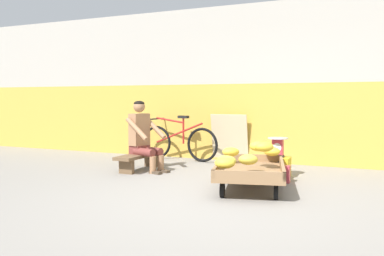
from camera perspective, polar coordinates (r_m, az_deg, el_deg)
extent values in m
plane|color=gray|center=(4.69, 3.11, -10.38)|extent=(80.00, 80.00, 0.00)
cube|color=gold|center=(7.66, 11.65, 0.68)|extent=(16.00, 0.30, 1.45)
cube|color=#A8A399|center=(7.71, 11.81, 11.53)|extent=(16.00, 0.30, 1.46)
cube|color=#8E6B47|center=(5.36, 8.18, -6.00)|extent=(1.15, 1.59, 0.05)
cube|color=#8E6B47|center=(5.38, 3.91, -5.13)|extent=(0.37, 1.41, 0.10)
cube|color=#8E6B47|center=(5.35, 12.49, -5.27)|extent=(0.37, 1.41, 0.10)
cube|color=#8E6B47|center=(6.04, 8.46, -4.15)|extent=(0.83, 0.23, 0.10)
cube|color=#8E6B47|center=(4.66, 7.84, -6.59)|extent=(0.83, 0.23, 0.10)
cylinder|color=black|center=(5.90, 5.29, -6.48)|extent=(0.09, 0.19, 0.18)
cylinder|color=black|center=(5.88, 11.46, -6.58)|extent=(0.09, 0.19, 0.18)
cylinder|color=black|center=(4.92, 4.21, -8.61)|extent=(0.09, 0.19, 0.18)
cylinder|color=black|center=(4.90, 11.65, -8.75)|extent=(0.09, 0.19, 0.18)
ellipsoid|color=gold|center=(5.91, 11.11, -3.24)|extent=(0.27, 0.23, 0.13)
ellipsoid|color=gold|center=(4.78, 4.60, -4.90)|extent=(0.28, 0.23, 0.13)
ellipsoid|color=gold|center=(4.96, 4.84, -4.58)|extent=(0.24, 0.19, 0.13)
ellipsoid|color=gold|center=(5.08, 7.86, -4.40)|extent=(0.29, 0.27, 0.13)
ellipsoid|color=gold|center=(5.78, 5.44, -3.34)|extent=(0.30, 0.28, 0.13)
ellipsoid|color=gold|center=(5.30, 10.08, -2.61)|extent=(0.30, 0.27, 0.13)
ellipsoid|color=yellow|center=(5.45, 9.29, -2.55)|extent=(0.25, 0.19, 0.13)
cube|color=brown|center=(6.79, -7.34, -3.78)|extent=(0.32, 1.10, 0.05)
cube|color=brown|center=(7.14, -5.69, -4.48)|extent=(0.24, 0.08, 0.22)
cube|color=brown|center=(6.49, -9.13, -5.37)|extent=(0.24, 0.08, 0.22)
cylinder|color=#9E704C|center=(6.58, -4.38, -4.98)|extent=(0.10, 0.10, 0.27)
cube|color=#4C3D2D|center=(6.56, -4.00, -6.02)|extent=(0.24, 0.15, 0.04)
cylinder|color=brown|center=(6.70, -5.62, -3.23)|extent=(0.42, 0.24, 0.13)
cylinder|color=#9E704C|center=(6.46, -5.51, -5.16)|extent=(0.10, 0.10, 0.27)
cube|color=#4C3D2D|center=(6.44, -5.13, -6.23)|extent=(0.24, 0.15, 0.04)
cylinder|color=brown|center=(6.57, -6.74, -3.38)|extent=(0.42, 0.24, 0.13)
cube|color=brown|center=(6.78, -7.34, -2.99)|extent=(0.29, 0.33, 0.14)
cube|color=#9E704C|center=(6.75, -7.37, -0.20)|extent=(0.26, 0.36, 0.52)
cylinder|color=#9E704C|center=(6.77, -5.21, 0.05)|extent=(0.47, 0.21, 0.36)
cylinder|color=#9E704C|center=(6.49, -7.72, -0.14)|extent=(0.47, 0.21, 0.36)
sphere|color=#9E704C|center=(6.73, -7.40, 2.98)|extent=(0.19, 0.19, 0.19)
ellipsoid|color=black|center=(6.73, -7.40, 3.43)|extent=(0.17, 0.17, 0.09)
cube|color=gold|center=(6.28, 11.86, -5.36)|extent=(0.36, 0.28, 0.30)
cylinder|color=#28282D|center=(6.25, 11.88, -3.87)|extent=(0.20, 0.20, 0.03)
cube|color=#C6384C|center=(6.24, 11.90, -2.64)|extent=(0.16, 0.10, 0.24)
cylinder|color=white|center=(6.18, 11.80, -2.69)|extent=(0.13, 0.01, 0.13)
cylinder|color=#B2B5BA|center=(6.22, 11.92, -1.40)|extent=(0.30, 0.30, 0.01)
torus|color=black|center=(8.10, -4.91, -1.96)|extent=(0.64, 0.12, 0.64)
torus|color=black|center=(7.56, 1.45, -2.37)|extent=(0.64, 0.12, 0.64)
cylinder|color=#AD231E|center=(7.80, -1.84, -0.70)|extent=(1.03, 0.15, 0.43)
cylinder|color=#AD231E|center=(7.74, -1.21, -0.44)|extent=(0.04, 0.04, 0.48)
cylinder|color=#AD231E|center=(7.89, -3.11, 1.10)|extent=(0.61, 0.10, 0.12)
cube|color=black|center=(7.73, -1.22, 1.56)|extent=(0.21, 0.12, 0.05)
cylinder|color=black|center=(8.06, -4.93, 1.29)|extent=(0.08, 0.48, 0.03)
cube|color=#C6B289|center=(7.69, 5.28, -1.37)|extent=(0.70, 0.19, 0.89)
cube|color=#D13D4C|center=(5.89, 12.64, -6.29)|extent=(0.18, 0.12, 0.24)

